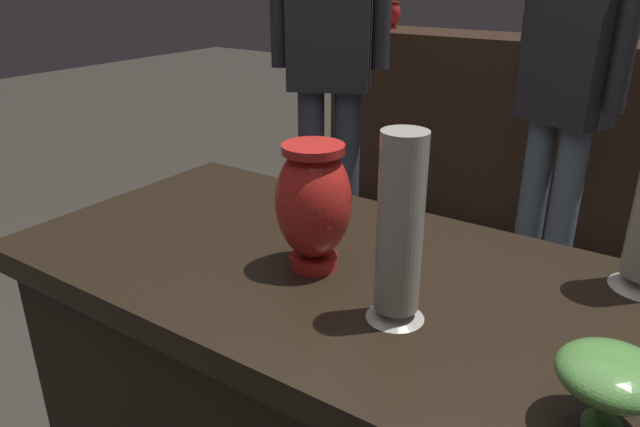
% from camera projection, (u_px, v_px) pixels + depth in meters
% --- Properties ---
extents(back_display_shelf, '(2.60, 0.40, 0.99)m').
position_uv_depth(back_display_shelf, '(575.00, 146.00, 2.89)').
color(back_display_shelf, '#382619').
rests_on(back_display_shelf, ground_plane).
extents(vase_centerpiece, '(0.14, 0.14, 0.23)m').
position_uv_depth(vase_centerpiece, '(313.00, 203.00, 1.03)').
color(vase_centerpiece, red).
rests_on(vase_centerpiece, display_plinth).
extents(vase_tall_behind, '(0.13, 0.13, 0.10)m').
position_uv_depth(vase_tall_behind, '(613.00, 376.00, 0.67)').
color(vase_tall_behind, '#477A38').
rests_on(vase_tall_behind, display_plinth).
extents(vase_left_accent, '(0.09, 0.09, 0.30)m').
position_uv_depth(vase_left_accent, '(400.00, 234.00, 0.86)').
color(vase_left_accent, gray).
rests_on(vase_left_accent, display_plinth).
extents(shelf_vase_far_left, '(0.07, 0.07, 0.14)m').
position_uv_depth(shelf_vase_far_left, '(394.00, 14.00, 3.23)').
color(shelf_vase_far_left, red).
rests_on(shelf_vase_far_left, back_display_shelf).
extents(visitor_center_back, '(0.43, 0.30, 1.54)m').
position_uv_depth(visitor_center_back, '(567.00, 85.00, 2.19)').
color(visitor_center_back, slate).
rests_on(visitor_center_back, ground_plane).
extents(visitor_near_left, '(0.43, 0.30, 1.72)m').
position_uv_depth(visitor_near_left, '(330.00, 46.00, 2.32)').
color(visitor_near_left, '#333847').
rests_on(visitor_near_left, ground_plane).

